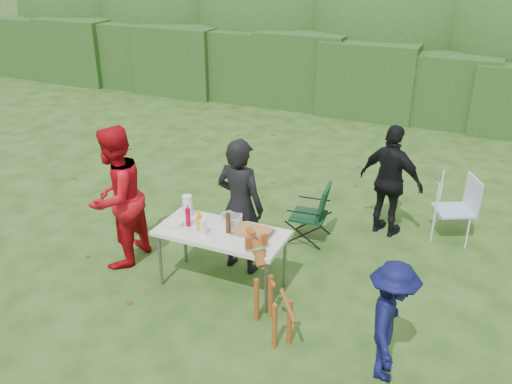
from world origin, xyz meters
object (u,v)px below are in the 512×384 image
at_px(lawn_chair, 454,208).
at_px(paper_towel_roll, 188,206).
at_px(person_red_jacket, 116,197).
at_px(mustard_bottle, 199,222).
at_px(ketchup_bottle, 188,217).
at_px(camping_chair, 309,212).
at_px(person_black_puffy, 391,181).
at_px(folding_table, 222,235).
at_px(beer_bottle, 228,223).
at_px(dog, 273,295).
at_px(person_cook, 240,206).
at_px(child, 391,322).

relative_size(lawn_chair, paper_towel_roll, 3.44).
distance_m(person_red_jacket, mustard_bottle, 1.20).
bearing_deg(paper_towel_roll, ketchup_bottle, -58.54).
bearing_deg(paper_towel_roll, camping_chair, 48.60).
relative_size(person_black_puffy, camping_chair, 1.89).
relative_size(folding_table, beer_bottle, 6.25).
distance_m(mustard_bottle, paper_towel_roll, 0.41).
height_order(person_red_jacket, dog, person_red_jacket).
height_order(person_black_puffy, dog, person_black_puffy).
bearing_deg(person_cook, folding_table, 93.63).
relative_size(folding_table, person_red_jacket, 0.83).
bearing_deg(ketchup_bottle, person_cook, 48.51).
bearing_deg(camping_chair, person_red_jacket, 31.09).
height_order(person_black_puffy, paper_towel_roll, person_black_puffy).
bearing_deg(ketchup_bottle, camping_chair, 56.89).
bearing_deg(folding_table, dog, -31.82).
relative_size(folding_table, child, 1.23).
height_order(person_black_puffy, ketchup_bottle, person_black_puffy).
distance_m(person_cook, ketchup_bottle, 0.66).
xyz_separation_m(person_cook, person_red_jacket, (-1.46, -0.48, 0.04)).
height_order(person_black_puffy, child, person_black_puffy).
distance_m(folding_table, ketchup_bottle, 0.45).
relative_size(person_red_jacket, child, 1.48).
bearing_deg(camping_chair, person_black_puffy, -151.30).
bearing_deg(person_cook, person_black_puffy, -125.57).
height_order(folding_table, mustard_bottle, mustard_bottle).
xyz_separation_m(person_red_jacket, mustard_bottle, (1.19, -0.05, -0.06)).
relative_size(ketchup_bottle, paper_towel_roll, 0.85).
height_order(person_black_puffy, beer_bottle, person_black_puffy).
bearing_deg(child, person_cook, 54.82).
xyz_separation_m(person_red_jacket, camping_chair, (2.00, 1.49, -0.48)).
xyz_separation_m(camping_chair, paper_towel_roll, (-1.12, -1.27, 0.45)).
bearing_deg(paper_towel_roll, lawn_chair, 36.67).
bearing_deg(person_cook, person_red_jacket, 24.66).
height_order(person_cook, lawn_chair, person_cook).
distance_m(person_cook, mustard_bottle, 0.59).
bearing_deg(child, paper_towel_roll, 65.34).
distance_m(ketchup_bottle, beer_bottle, 0.50).
xyz_separation_m(person_cook, dog, (0.84, -0.99, -0.41)).
distance_m(child, paper_towel_roll, 2.79).
bearing_deg(folding_table, beer_bottle, 4.52).
bearing_deg(person_black_puffy, ketchup_bottle, 65.40).
height_order(person_red_jacket, paper_towel_roll, person_red_jacket).
height_order(folding_table, person_black_puffy, person_black_puffy).
relative_size(person_red_jacket, ketchup_bottle, 8.22).
bearing_deg(person_black_puffy, child, 118.92).
relative_size(folding_table, person_black_puffy, 0.95).
xyz_separation_m(person_black_puffy, dog, (-0.65, -2.64, -0.34)).
bearing_deg(child, beer_bottle, 64.68).
distance_m(lawn_chair, mustard_bottle, 3.59).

